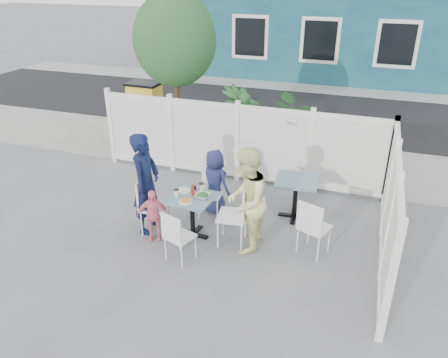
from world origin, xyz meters
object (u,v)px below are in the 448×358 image
(boy, at_px, (215,182))
(utility_cabinet, at_px, (146,112))
(toddler, at_px, (153,215))
(man, at_px, (146,183))
(chair_back, at_px, (211,188))
(main_table, at_px, (192,206))
(chair_right, at_px, (238,211))
(spare_table, at_px, (296,188))
(chair_near, at_px, (176,234))
(woman, at_px, (246,201))
(chair_left, at_px, (149,201))

(boy, bearing_deg, utility_cabinet, -22.24)
(boy, bearing_deg, toddler, 84.42)
(man, bearing_deg, chair_back, -47.41)
(main_table, height_order, chair_right, chair_right)
(spare_table, height_order, chair_right, chair_right)
(utility_cabinet, relative_size, toddler, 1.56)
(main_table, distance_m, chair_back, 0.78)
(chair_back, xyz_separation_m, chair_near, (0.02, -1.50, -0.02))
(woman, bearing_deg, spare_table, 151.52)
(main_table, bearing_deg, chair_left, -172.91)
(main_table, height_order, man, man)
(utility_cabinet, bearing_deg, main_table, -51.54)
(chair_right, distance_m, chair_back, 1.04)
(chair_back, bearing_deg, man, 40.12)
(man, xyz_separation_m, toddler, (0.22, -0.25, -0.41))
(chair_back, bearing_deg, utility_cabinet, -51.62)
(chair_back, height_order, toddler, toddler)
(main_table, xyz_separation_m, chair_near, (0.06, -0.73, -0.07))
(woman, bearing_deg, chair_left, -92.13)
(spare_table, xyz_separation_m, chair_right, (-0.71, -1.10, 0.02))
(chair_near, relative_size, woman, 0.50)
(chair_left, bearing_deg, chair_right, 86.45)
(chair_right, distance_m, toddler, 1.36)
(boy, bearing_deg, chair_near, 112.40)
(man, bearing_deg, chair_right, -90.09)
(man, bearing_deg, woman, -92.96)
(boy, bearing_deg, chair_right, 152.12)
(main_table, bearing_deg, spare_table, 37.39)
(chair_right, bearing_deg, spare_table, -39.55)
(toddler, bearing_deg, spare_table, 11.88)
(chair_right, height_order, man, man)
(utility_cabinet, distance_m, woman, 5.42)
(man, distance_m, boy, 1.27)
(utility_cabinet, xyz_separation_m, chair_left, (2.14, -3.93, -0.14))
(toddler, bearing_deg, chair_left, 104.97)
(chair_near, xyz_separation_m, man, (-0.83, 0.69, 0.37))
(main_table, bearing_deg, boy, 84.98)
(main_table, relative_size, chair_right, 0.74)
(spare_table, bearing_deg, boy, -169.54)
(toddler, bearing_deg, main_table, 4.62)
(spare_table, height_order, man, man)
(chair_near, height_order, boy, boy)
(utility_cabinet, distance_m, man, 4.41)
(main_table, distance_m, woman, 0.95)
(utility_cabinet, bearing_deg, spare_table, -30.36)
(chair_left, bearing_deg, man, -133.32)
(chair_back, relative_size, woman, 0.52)
(chair_back, bearing_deg, woman, 131.23)
(main_table, distance_m, chair_near, 0.74)
(woman, bearing_deg, boy, -141.11)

